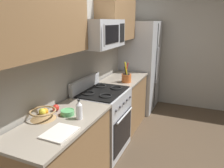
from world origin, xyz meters
TOP-DOWN VIEW (x-y plane):
  - ground_plane at (0.00, 0.00)m, footprint 16.00×16.00m
  - wall_back at (0.00, 1.02)m, footprint 8.00×0.10m
  - counter_left at (-0.99, 0.65)m, footprint 1.20×0.61m
  - range_oven at (-0.00, 0.65)m, footprint 0.76×0.65m
  - counter_right at (0.88, 0.65)m, footprint 0.99×0.61m
  - refrigerator at (1.83, 0.63)m, footprint 0.88×0.72m
  - wall_right at (2.37, 0.00)m, footprint 0.10×8.00m
  - microwave at (-0.00, 0.68)m, footprint 0.79×0.44m
  - upper_cabinets_left at (-1.00, 0.80)m, footprint 1.19×0.34m
  - upper_cabinets_right at (0.89, 0.80)m, footprint 0.98×0.34m
  - utensil_crock at (0.61, 0.52)m, footprint 0.16×0.16m
  - fruit_basket at (-1.00, 0.84)m, footprint 0.26×0.26m
  - apple_loose at (-0.79, 0.84)m, footprint 0.07×0.07m
  - cutting_board at (-1.19, 0.50)m, footprint 0.30×0.24m
  - bottle_vinegar at (-0.86, 0.50)m, footprint 0.07×0.07m
  - prep_bowl at (-0.83, 0.67)m, footprint 0.14×0.14m

SIDE VIEW (x-z plane):
  - ground_plane at x=0.00m, z-range 0.00..0.00m
  - counter_left at x=-0.99m, z-range 0.00..0.91m
  - counter_right at x=0.88m, z-range 0.00..0.91m
  - range_oven at x=0.00m, z-range -0.07..1.02m
  - cutting_board at x=-1.19m, z-range 0.91..0.93m
  - refrigerator at x=1.83m, z-range 0.00..1.86m
  - prep_bowl at x=-0.83m, z-range 0.91..0.97m
  - apple_loose at x=-0.79m, z-range 0.91..0.98m
  - fruit_basket at x=-1.00m, z-range 0.91..1.02m
  - utensil_crock at x=0.61m, z-range 0.82..1.15m
  - bottle_vinegar at x=-0.86m, z-range 0.90..1.11m
  - wall_back at x=0.00m, z-range 0.00..2.60m
  - wall_right at x=2.37m, z-range 0.00..2.60m
  - microwave at x=0.00m, z-range 1.53..1.88m
  - upper_cabinets_left at x=-1.00m, z-range 1.55..2.24m
  - upper_cabinets_right at x=0.89m, z-range 1.55..2.24m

